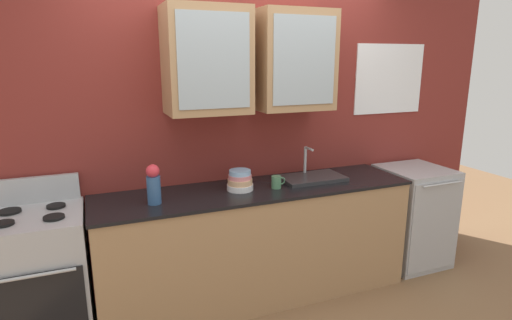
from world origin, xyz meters
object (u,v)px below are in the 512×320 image
bowl_stack (240,181)px  cup_near_sink (277,182)px  vase (154,184)px  dishwasher (412,216)px  sink_faucet (312,177)px  stove_range (40,279)px

bowl_stack → cup_near_sink: bearing=-13.2°
vase → cup_near_sink: (0.92, 0.01, -0.09)m
bowl_stack → dishwasher: bearing=-0.4°
bowl_stack → vase: size_ratio=0.72×
cup_near_sink → dishwasher: cup_near_sink is taller
vase → sink_faucet: bearing=4.6°
sink_faucet → bowl_stack: bearing=-177.1°
cup_near_sink → sink_faucet: bearing=15.0°
cup_near_sink → dishwasher: 1.50m
stove_range → bowl_stack: stove_range is taller
stove_range → bowl_stack: bearing=0.4°
sink_faucet → cup_near_sink: sink_faucet is taller
sink_faucet → bowl_stack: size_ratio=2.60×
vase → dishwasher: 2.40m
stove_range → cup_near_sink: (1.67, -0.06, 0.49)m
cup_near_sink → stove_range: bearing=178.1°
dishwasher → stove_range: bearing=179.9°
dishwasher → cup_near_sink: bearing=-177.9°
sink_faucet → vase: 1.29m
sink_faucet → cup_near_sink: bearing=-165.0°
stove_range → vase: (0.75, -0.06, 0.58)m
stove_range → sink_faucet: bearing=1.2°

